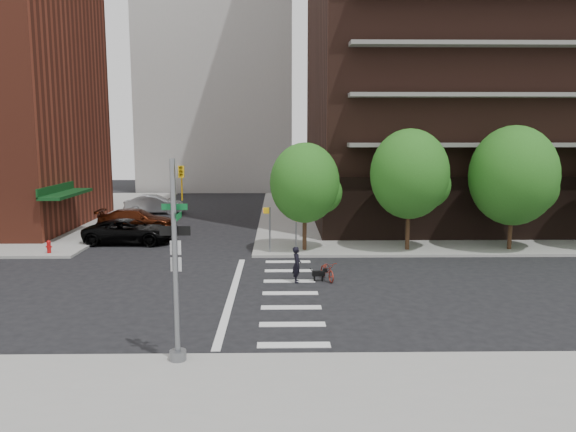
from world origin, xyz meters
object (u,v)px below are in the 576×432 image
Objects in this scene: parked_car_silver at (154,204)px; dog_walker at (297,265)px; fire_hydrant at (49,246)px; parked_car_maroon at (137,220)px; traffic_signal at (177,277)px; parked_car_black at (130,231)px; scooter at (327,271)px.

dog_walker reaches higher than parked_car_silver.
parked_car_silver is at bearing 82.13° from fire_hydrant.
dog_walker is (10.89, -14.01, 0.05)m from parked_car_maroon.
traffic_signal is at bearing -56.74° from fire_hydrant.
parked_car_black is at bearing -179.06° from parked_car_silver.
dog_walker reaches higher than parked_car_black.
parked_car_maroon reaches higher than parked_car_black.
parked_car_black is (3.65, 3.43, 0.22)m from fire_hydrant.
fire_hydrant is at bearing 69.33° from dog_walker.
traffic_signal is at bearing -171.30° from parked_car_silver.
fire_hydrant is at bearing 135.54° from parked_car_black.
fire_hydrant is 0.15× the size of parked_car_silver.
parked_car_black is at bearing 108.81° from traffic_signal.
fire_hydrant is 16.81m from parked_car_silver.
parked_car_black is at bearing 43.16° from fire_hydrant.
traffic_signal reaches higher than parked_car_maroon.
parked_car_silver is at bearing 105.42° from scooter.
parked_car_maroon is 1.10× the size of parked_car_silver.
dog_walker is at bearing 67.78° from traffic_signal.
fire_hydrant is at bearing 145.09° from scooter.
traffic_signal is 3.51× the size of scooter.
parked_car_silver is 25.74m from scooter.
parked_car_silver reaches higher than parked_car_black.
traffic_signal reaches higher than parked_car_silver.
traffic_signal reaches higher than dog_walker.
fire_hydrant is at bearing 167.23° from parked_car_silver.
parked_car_maroon reaches higher than fire_hydrant.
parked_car_maroon reaches higher than scooter.
traffic_signal is at bearing -133.34° from scooter.
dog_walker reaches higher than scooter.
parked_car_maroon is (-7.08, 23.34, -1.91)m from traffic_signal.
fire_hydrant is at bearing 123.26° from traffic_signal.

